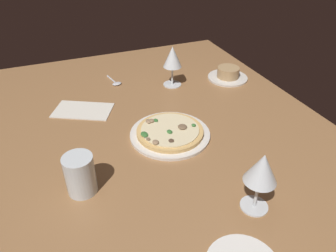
{
  "coord_description": "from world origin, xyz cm",
  "views": [
    {
      "loc": [
        80.85,
        -32.3,
        65.41
      ],
      "look_at": [
        1.26,
        -0.19,
        7.0
      ],
      "focal_mm": 34.16,
      "sensor_mm": 36.0,
      "label": 1
    }
  ],
  "objects_px": {
    "wine_glass_near": "(172,58)",
    "paper_menu": "(83,110)",
    "spoon": "(115,83)",
    "ramekin_on_saucer": "(228,74)",
    "water_glass": "(81,176)",
    "pizza_main": "(169,133)",
    "wine_glass_far": "(262,170)"
  },
  "relations": [
    {
      "from": "wine_glass_near",
      "to": "spoon",
      "type": "relative_size",
      "value": 1.51
    },
    {
      "from": "ramekin_on_saucer",
      "to": "water_glass",
      "type": "xyz_separation_m",
      "value": [
        0.44,
        -0.7,
        0.03
      ]
    },
    {
      "from": "wine_glass_near",
      "to": "water_glass",
      "type": "xyz_separation_m",
      "value": [
        0.48,
        -0.45,
        -0.07
      ]
    },
    {
      "from": "pizza_main",
      "to": "ramekin_on_saucer",
      "type": "distance_m",
      "value": 0.5
    },
    {
      "from": "water_glass",
      "to": "spoon",
      "type": "bearing_deg",
      "value": 157.98
    },
    {
      "from": "water_glass",
      "to": "paper_menu",
      "type": "relative_size",
      "value": 0.53
    },
    {
      "from": "paper_menu",
      "to": "pizza_main",
      "type": "bearing_deg",
      "value": 69.6
    },
    {
      "from": "wine_glass_near",
      "to": "spoon",
      "type": "xyz_separation_m",
      "value": [
        -0.1,
        -0.22,
        -0.11
      ]
    },
    {
      "from": "water_glass",
      "to": "spoon",
      "type": "height_order",
      "value": "water_glass"
    },
    {
      "from": "pizza_main",
      "to": "ramekin_on_saucer",
      "type": "bearing_deg",
      "value": 126.88
    },
    {
      "from": "wine_glass_far",
      "to": "spoon",
      "type": "relative_size",
      "value": 1.49
    },
    {
      "from": "ramekin_on_saucer",
      "to": "water_glass",
      "type": "height_order",
      "value": "water_glass"
    },
    {
      "from": "wine_glass_near",
      "to": "paper_menu",
      "type": "relative_size",
      "value": 0.81
    },
    {
      "from": "wine_glass_near",
      "to": "paper_menu",
      "type": "distance_m",
      "value": 0.41
    },
    {
      "from": "wine_glass_far",
      "to": "wine_glass_near",
      "type": "distance_m",
      "value": 0.69
    },
    {
      "from": "wine_glass_near",
      "to": "water_glass",
      "type": "relative_size",
      "value": 1.53
    },
    {
      "from": "wine_glass_far",
      "to": "paper_menu",
      "type": "distance_m",
      "value": 0.71
    },
    {
      "from": "ramekin_on_saucer",
      "to": "paper_menu",
      "type": "height_order",
      "value": "ramekin_on_saucer"
    },
    {
      "from": "spoon",
      "to": "ramekin_on_saucer",
      "type": "bearing_deg",
      "value": 73.77
    },
    {
      "from": "water_glass",
      "to": "pizza_main",
      "type": "bearing_deg",
      "value": 115.19
    },
    {
      "from": "paper_menu",
      "to": "ramekin_on_saucer",
      "type": "bearing_deg",
      "value": 121.25
    },
    {
      "from": "ramekin_on_saucer",
      "to": "paper_menu",
      "type": "relative_size",
      "value": 0.83
    },
    {
      "from": "ramekin_on_saucer",
      "to": "paper_menu",
      "type": "xyz_separation_m",
      "value": [
        0.04,
        -0.63,
        -0.02
      ]
    },
    {
      "from": "pizza_main",
      "to": "spoon",
      "type": "bearing_deg",
      "value": -171.15
    },
    {
      "from": "ramekin_on_saucer",
      "to": "water_glass",
      "type": "bearing_deg",
      "value": -57.79
    },
    {
      "from": "spoon",
      "to": "pizza_main",
      "type": "bearing_deg",
      "value": 8.85
    },
    {
      "from": "pizza_main",
      "to": "water_glass",
      "type": "height_order",
      "value": "water_glass"
    },
    {
      "from": "water_glass",
      "to": "spoon",
      "type": "xyz_separation_m",
      "value": [
        -0.58,
        0.23,
        -0.04
      ]
    },
    {
      "from": "wine_glass_near",
      "to": "wine_glass_far",
      "type": "bearing_deg",
      "value": -5.56
    },
    {
      "from": "wine_glass_far",
      "to": "water_glass",
      "type": "height_order",
      "value": "wine_glass_far"
    },
    {
      "from": "spoon",
      "to": "wine_glass_far",
      "type": "bearing_deg",
      "value": 10.82
    },
    {
      "from": "wine_glass_near",
      "to": "ramekin_on_saucer",
      "type": "bearing_deg",
      "value": 82.18
    }
  ]
}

